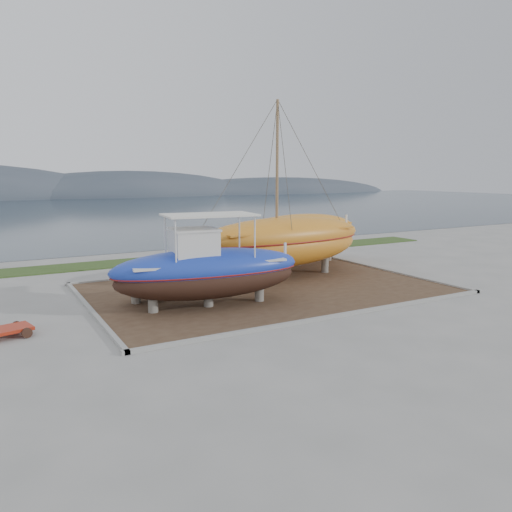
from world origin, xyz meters
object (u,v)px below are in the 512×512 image
blue_caique (208,261)px  white_dinghy (156,287)px  orange_sailboat (285,192)px  orange_bare_hull (298,240)px  red_trailer (7,333)px

blue_caique → white_dinghy: bearing=129.1°
blue_caique → white_dinghy: (-1.65, 2.54, -1.53)m
white_dinghy → orange_sailboat: size_ratio=0.37×
white_dinghy → orange_bare_hull: bearing=4.0°
red_trailer → orange_sailboat: bearing=1.1°
white_dinghy → orange_sailboat: 9.32m
white_dinghy → red_trailer: bearing=-174.6°
orange_sailboat → orange_bare_hull: (3.09, 3.11, -3.39)m
orange_sailboat → red_trailer: (-14.84, -3.86, -4.92)m
orange_sailboat → red_trailer: size_ratio=4.25×
orange_bare_hull → red_trailer: 19.30m
orange_sailboat → white_dinghy: bearing=-176.1°
orange_bare_hull → red_trailer: bearing=-167.9°
orange_sailboat → red_trailer: orange_sailboat is taller
blue_caique → orange_sailboat: orange_sailboat is taller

